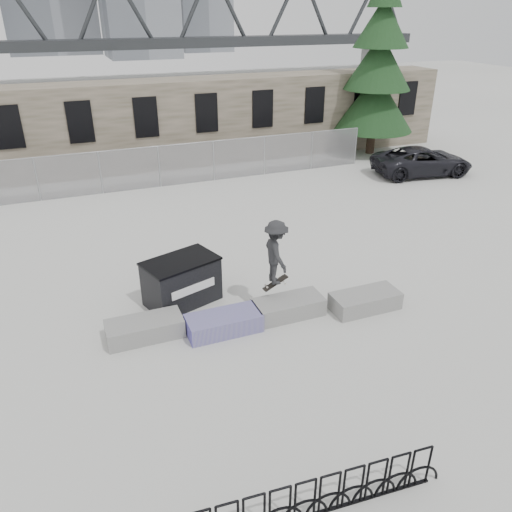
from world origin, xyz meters
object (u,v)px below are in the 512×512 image
Objects in this scene: planter_offset at (365,300)px; skateboarder at (276,253)px; dumpster at (182,281)px; planter_far_left at (145,328)px; spruce_tree at (378,69)px; planter_center_left at (224,322)px; suv at (422,161)px; planter_center_right at (288,306)px; bike_rack at (317,497)px.

planter_offset is 0.98× the size of skateboarder.
dumpster reaches higher than planter_offset.
planter_far_left is 0.17× the size of spruce_tree.
planter_center_left is 17.16m from suv.
dumpster is at bearing -139.50° from spruce_tree.
planter_offset is at bearing -5.74° from planter_center_left.
suv is 15.49m from skateboarder.
bike_rack is (-2.20, -5.90, 0.16)m from planter_center_right.
planter_far_left is 0.41× the size of bike_rack.
dumpster is at bearing 93.16° from bike_rack.
skateboarder reaches higher than planter_center_right.
skateboarder is (3.76, -0.01, 1.56)m from planter_far_left.
bike_rack is (-0.23, -5.81, 0.16)m from planter_center_left.
planter_offset is 0.39× the size of suv.
planter_far_left is at bearing 128.19° from suv.
dumpster reaches higher than bike_rack.
spruce_tree is (14.70, 12.56, 4.10)m from dumpster.
planter_center_right is 1.00× the size of planter_offset.
suv is (0.07, -4.71, -4.08)m from spruce_tree.
dumpster is 16.73m from suv.
planter_center_right is (3.99, -0.43, 0.00)m from planter_far_left.
bike_rack is at bearing -105.38° from dumpster.
planter_center_right is at bearing -53.17° from dumpster.
spruce_tree is (12.08, 14.37, 4.52)m from planter_center_right.
planter_offset is at bearing -123.53° from spruce_tree.
planter_center_right is 0.83× the size of dumpster.
planter_far_left is 1.00× the size of planter_center_right.
skateboarder reaches higher than bike_rack.
skateboarder is at bearing -0.22° from planter_far_left.
planter_center_right is 0.41× the size of bike_rack.
planter_far_left is 18.60m from suv.
planter_center_left is 2.06m from dumpster.
skateboarder reaches higher than suv.
planter_offset is 0.17× the size of spruce_tree.
spruce_tree reaches higher than skateboarder.
suv is (16.14, 9.23, 0.44)m from planter_far_left.
dumpster is 19.77m from spruce_tree.
planter_far_left is at bearing 165.58° from planter_center_left.
planter_offset is at bearing -8.62° from planter_far_left.
planter_center_left is 1.97m from planter_center_right.
dumpster is at bearing 154.38° from planter_offset.
planter_offset is (6.21, -0.94, 0.00)m from planter_far_left.
planter_center_right is at bearing -130.06° from spruce_tree.
suv is at bearing 38.49° from planter_center_right.
skateboarder is at bearing 118.81° from planter_center_right.
suv is (14.77, 7.85, 0.02)m from dumpster.
planter_center_right is 1.63m from skateboarder.
planter_offset is 0.41× the size of bike_rack.
spruce_tree is 2.22× the size of suv.
bike_rack is 21.17m from suv.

